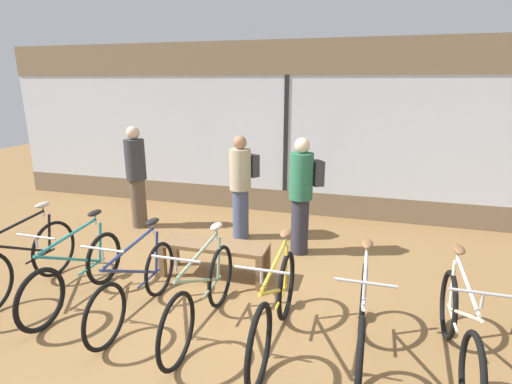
% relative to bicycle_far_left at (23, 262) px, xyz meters
% --- Properties ---
extents(ground_plane, '(24.00, 24.00, 0.00)m').
position_rel_bicycle_far_left_xyz_m(ground_plane, '(2.35, 0.27, -0.41)').
color(ground_plane, olive).
extents(shop_back_wall, '(12.00, 0.08, 3.20)m').
position_rel_bicycle_far_left_xyz_m(shop_back_wall, '(2.35, 3.91, 1.23)').
color(shop_back_wall, '#7A664C').
rests_on(shop_back_wall, ground_plane).
extents(bicycle_far_left, '(0.46, 1.75, 1.05)m').
position_rel_bicycle_far_left_xyz_m(bicycle_far_left, '(0.00, 0.00, 0.00)').
color(bicycle_far_left, black).
rests_on(bicycle_far_left, ground_plane).
extents(bicycle_left, '(0.46, 1.69, 1.01)m').
position_rel_bicycle_far_left_xyz_m(bicycle_left, '(0.76, -0.01, -0.04)').
color(bicycle_left, black).
rests_on(bicycle_left, ground_plane).
extents(bicycle_center_left, '(0.46, 1.68, 1.01)m').
position_rel_bicycle_far_left_xyz_m(bicycle_center_left, '(1.58, -0.07, -0.03)').
color(bicycle_center_left, black).
rests_on(bicycle_center_left, ground_plane).
extents(bicycle_center, '(0.46, 1.78, 1.03)m').
position_rel_bicycle_far_left_xyz_m(bicycle_center, '(2.36, -0.10, -0.01)').
color(bicycle_center, black).
rests_on(bicycle_center, ground_plane).
extents(bicycle_center_right, '(0.46, 1.81, 1.05)m').
position_rel_bicycle_far_left_xyz_m(bicycle_center_right, '(3.12, -0.13, -0.01)').
color(bicycle_center_right, black).
rests_on(bicycle_center_right, ground_plane).
extents(bicycle_right, '(0.46, 1.74, 1.05)m').
position_rel_bicycle_far_left_xyz_m(bicycle_right, '(3.93, -0.15, -0.01)').
color(bicycle_right, black).
rests_on(bicycle_right, ground_plane).
extents(bicycle_far_right, '(0.46, 1.73, 1.02)m').
position_rel_bicycle_far_left_xyz_m(bicycle_far_right, '(4.75, -0.00, -0.02)').
color(bicycle_far_right, black).
rests_on(bicycle_far_right, ground_plane).
extents(display_bench, '(1.40, 0.44, 0.47)m').
position_rel_bicycle_far_left_xyz_m(display_bench, '(2.04, 1.03, -0.02)').
color(display_bench, brown).
rests_on(display_bench, ground_plane).
extents(customer_near_rack, '(0.56, 0.51, 1.73)m').
position_rel_bicycle_far_left_xyz_m(customer_near_rack, '(2.98, 2.10, 0.53)').
color(customer_near_rack, '#2D2D38').
rests_on(customer_near_rack, ground_plane).
extents(customer_by_window, '(0.47, 0.47, 1.77)m').
position_rel_bicycle_far_left_xyz_m(customer_by_window, '(0.06, 2.42, 0.53)').
color(customer_by_window, brown).
rests_on(customer_by_window, ground_plane).
extents(customer_mid_floor, '(0.50, 0.56, 1.68)m').
position_rel_bicycle_far_left_xyz_m(customer_mid_floor, '(1.95, 2.44, 0.50)').
color(customer_mid_floor, '#424C6B').
rests_on(customer_mid_floor, ground_plane).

